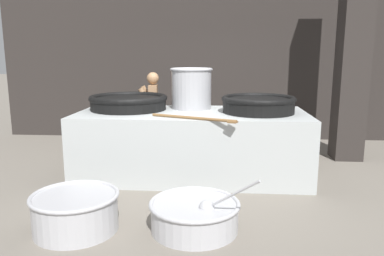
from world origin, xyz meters
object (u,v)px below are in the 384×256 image
at_px(giant_wok_near, 129,102).
at_px(prep_bowl_vegetables, 195,214).
at_px(prep_bowl_meat, 75,210).
at_px(giant_wok_far, 258,104).
at_px(stock_pot, 191,88).
at_px(cook, 153,112).

relative_size(giant_wok_near, prep_bowl_vegetables, 1.09).
relative_size(giant_wok_near, prep_bowl_meat, 1.32).
relative_size(giant_wok_far, prep_bowl_meat, 1.18).
distance_m(giant_wok_near, giant_wok_far, 2.03).
xyz_separation_m(giant_wok_near, stock_pot, (0.99, 0.19, 0.21)).
height_order(stock_pot, prep_bowl_meat, stock_pot).
height_order(giant_wok_near, prep_bowl_meat, giant_wok_near).
distance_m(stock_pot, cook, 1.10).
height_order(prep_bowl_vegetables, prep_bowl_meat, prep_bowl_vegetables).
height_order(giant_wok_far, stock_pot, stock_pot).
relative_size(giant_wok_far, stock_pot, 1.63).
distance_m(cook, prep_bowl_vegetables, 3.13).
relative_size(giant_wok_near, giant_wok_far, 1.11).
bearing_deg(stock_pot, giant_wok_far, -19.45).
bearing_deg(cook, prep_bowl_meat, 77.25).
bearing_deg(prep_bowl_meat, prep_bowl_vegetables, 4.34).
bearing_deg(giant_wok_far, cook, 150.48).
bearing_deg(prep_bowl_vegetables, giant_wok_near, 119.93).
distance_m(cook, prep_bowl_meat, 3.08).
bearing_deg(prep_bowl_vegetables, stock_pot, 95.17).
relative_size(giant_wok_far, prep_bowl_vegetables, 0.98).
distance_m(giant_wok_near, cook, 0.91).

